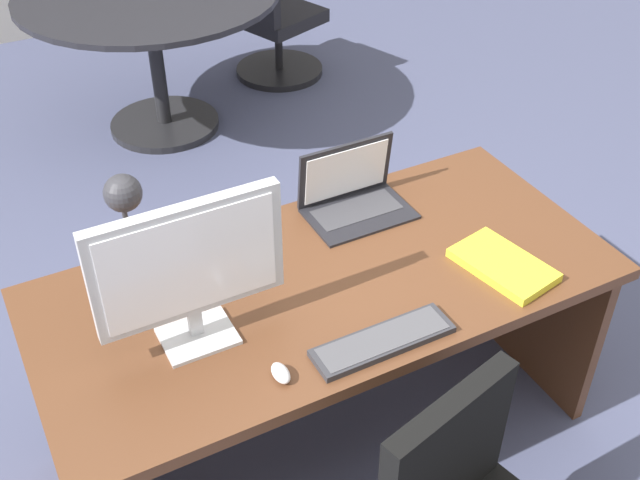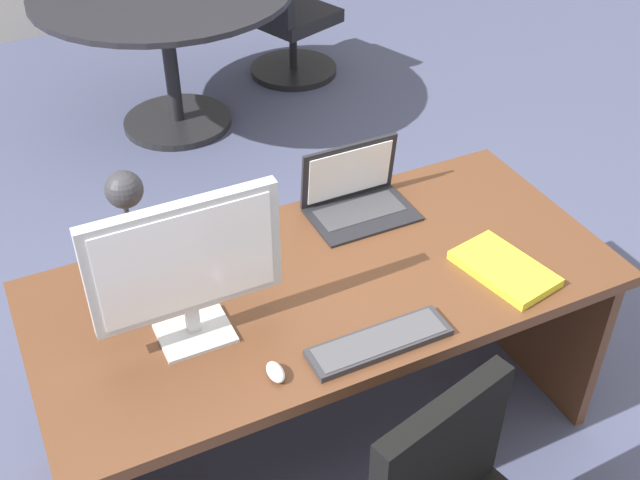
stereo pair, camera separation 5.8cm
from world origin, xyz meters
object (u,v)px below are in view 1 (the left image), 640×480
at_px(mouse, 281,373).
at_px(meeting_chair_near, 272,27).
at_px(monitor, 189,266).
at_px(coffee_mug, 214,263).
at_px(keyboard, 383,341).
at_px(desk_lamp, 125,205).
at_px(meeting_table, 152,26).
at_px(laptop, 351,189).
at_px(book, 503,265).
at_px(desk, 319,318).

height_order(mouse, meeting_chair_near, meeting_chair_near).
height_order(monitor, coffee_mug, monitor).
relative_size(keyboard, desk_lamp, 1.16).
relative_size(desk_lamp, meeting_table, 0.25).
height_order(laptop, meeting_table, laptop).
relative_size(desk_lamp, coffee_mug, 3.44).
distance_m(desk_lamp, meeting_table, 2.26).
relative_size(keyboard, mouse, 5.31).
xyz_separation_m(monitor, mouse, (0.14, -0.24, -0.24)).
bearing_deg(coffee_mug, mouse, -90.04).
distance_m(book, meeting_table, 2.63).
relative_size(desk, coffee_mug, 17.20).
xyz_separation_m(desk, desk_lamp, (-0.50, 0.24, 0.45)).
distance_m(mouse, coffee_mug, 0.47).
bearing_deg(mouse, book, 6.16).
height_order(monitor, keyboard, monitor).
xyz_separation_m(keyboard, meeting_table, (0.21, 2.71, -0.14)).
bearing_deg(desk_lamp, mouse, -70.79).
distance_m(keyboard, book, 0.50).
bearing_deg(desk, coffee_mug, 156.97).
bearing_deg(keyboard, meeting_table, 85.52).
bearing_deg(meeting_chair_near, desk, -111.71).
bearing_deg(meeting_table, book, -83.90).
relative_size(desk, monitor, 3.42).
bearing_deg(book, keyboard, -168.09).
xyz_separation_m(monitor, keyboard, (0.44, -0.26, -0.25)).
relative_size(monitor, keyboard, 1.26).
bearing_deg(coffee_mug, keyboard, -58.23).
bearing_deg(book, laptop, 116.35).
distance_m(monitor, keyboard, 0.56).
bearing_deg(coffee_mug, meeting_chair_near, 61.98).
height_order(monitor, meeting_table, monitor).
distance_m(laptop, mouse, 0.80).
height_order(book, meeting_table, meeting_table).
bearing_deg(desk_lamp, book, -26.70).
bearing_deg(meeting_table, keyboard, -94.48).
relative_size(monitor, book, 1.53).
bearing_deg(keyboard, meeting_chair_near, 70.81).
bearing_deg(laptop, coffee_mug, -167.20).
xyz_separation_m(laptop, book, (0.25, -0.50, -0.05)).
distance_m(monitor, meeting_table, 2.57).
relative_size(desk, mouse, 22.92).
height_order(desk, mouse, mouse).
relative_size(laptop, meeting_table, 0.25).
bearing_deg(monitor, desk_lamp, 100.56).
distance_m(mouse, meeting_table, 2.75).
relative_size(mouse, meeting_chair_near, 0.09).
height_order(book, coffee_mug, coffee_mug).
distance_m(monitor, mouse, 0.37).
height_order(laptop, keyboard, laptop).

